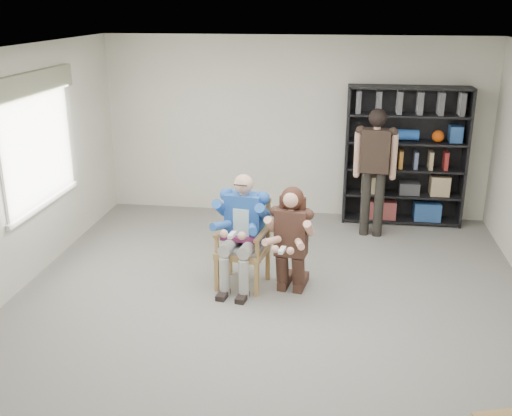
% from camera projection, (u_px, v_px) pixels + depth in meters
% --- Properties ---
extents(room_shell, '(6.00, 7.00, 2.80)m').
position_uv_depth(room_shell, '(267.00, 196.00, 6.08)').
color(room_shell, beige).
rests_on(room_shell, ground).
extents(floor, '(6.00, 7.00, 0.01)m').
position_uv_depth(floor, '(266.00, 317.00, 6.54)').
color(floor, slate).
rests_on(floor, ground).
extents(window_left, '(0.16, 2.00, 1.75)m').
position_uv_depth(window_left, '(39.00, 143.00, 7.33)').
color(window_left, silver).
rests_on(window_left, room_shell).
extents(armchair, '(0.71, 0.69, 1.07)m').
position_uv_depth(armchair, '(243.00, 244.00, 7.12)').
color(armchair, '#9E7A43').
rests_on(armchair, floor).
extents(seated_man, '(0.73, 0.92, 1.40)m').
position_uv_depth(seated_man, '(242.00, 231.00, 7.07)').
color(seated_man, navy).
rests_on(seated_man, floor).
extents(kneeling_woman, '(0.67, 0.93, 1.28)m').
position_uv_depth(kneeling_woman, '(290.00, 242.00, 6.90)').
color(kneeling_woman, '#32231A').
rests_on(kneeling_woman, floor).
extents(bookshelf, '(1.80, 0.38, 2.10)m').
position_uv_depth(bookshelf, '(405.00, 156.00, 9.04)').
color(bookshelf, black).
rests_on(bookshelf, floor).
extents(standing_man, '(0.61, 0.39, 1.86)m').
position_uv_depth(standing_man, '(374.00, 174.00, 8.55)').
color(standing_man, black).
rests_on(standing_man, floor).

